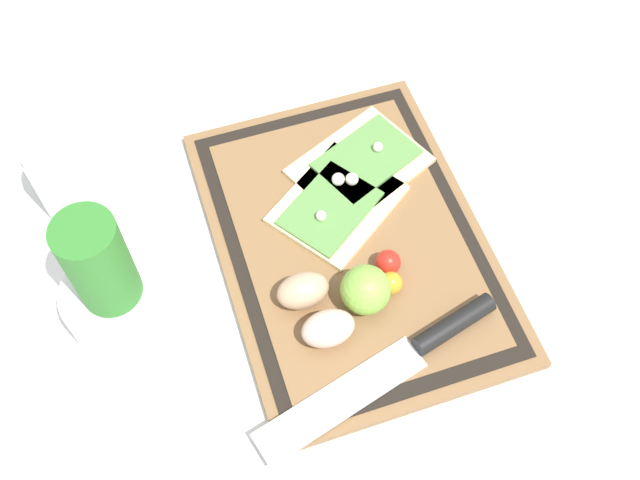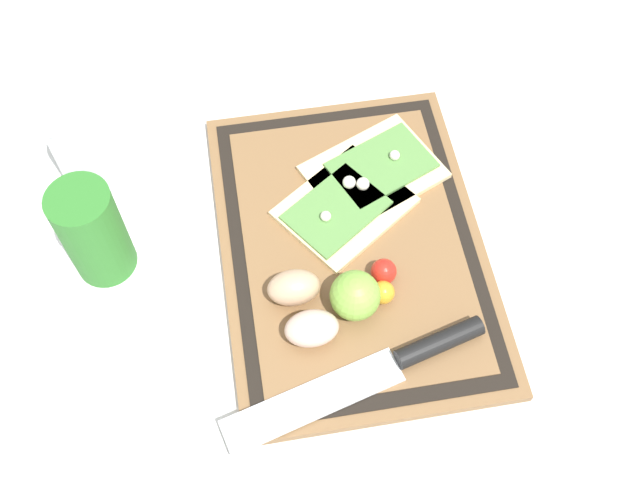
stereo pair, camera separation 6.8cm
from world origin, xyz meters
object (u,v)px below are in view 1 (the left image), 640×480
object	(u,v)px
lime	(366,290)
cherry_tomato_yellow	(391,283)
sauce_jar	(68,181)
knife	(418,348)
pizza_slice_far	(334,205)
egg_pink	(328,328)
egg_brown	(303,291)
cherry_tomato_red	(388,262)
pizza_slice_near	(361,164)
herb_pot	(113,292)

from	to	relation	value
lime	cherry_tomato_yellow	size ratio (longest dim) A/B	2.11
sauce_jar	knife	bearing A→B (deg)	-134.85
pizza_slice_far	lime	world-z (taller)	lime
knife	egg_pink	world-z (taller)	egg_pink
egg_brown	cherry_tomato_red	size ratio (longest dim) A/B	2.00
pizza_slice_far	cherry_tomato_red	size ratio (longest dim) A/B	6.23
pizza_slice_near	knife	world-z (taller)	pizza_slice_near
knife	egg_pink	bearing A→B (deg)	61.43
sauce_jar	lime	bearing A→B (deg)	-130.50
egg_brown	sauce_jar	distance (m)	0.31
pizza_slice_near	sauce_jar	size ratio (longest dim) A/B	1.65
sauce_jar	herb_pot	bearing A→B (deg)	-171.10
lime	cherry_tomato_red	size ratio (longest dim) A/B	1.90
knife	herb_pot	xyz separation A→B (m)	(0.14, 0.29, 0.04)
egg_brown	cherry_tomato_yellow	bearing A→B (deg)	-100.85
herb_pot	knife	bearing A→B (deg)	-116.41
herb_pot	pizza_slice_near	bearing A→B (deg)	-71.68
knife	herb_pot	world-z (taller)	herb_pot
egg_pink	cherry_tomato_red	distance (m)	0.11
cherry_tomato_red	herb_pot	world-z (taller)	herb_pot
pizza_slice_far	lime	size ratio (longest dim) A/B	3.28
pizza_slice_far	egg_brown	world-z (taller)	egg_brown
egg_pink	cherry_tomato_yellow	bearing A→B (deg)	-68.86
pizza_slice_far	cherry_tomato_yellow	size ratio (longest dim) A/B	6.92
egg_brown	sauce_jar	bearing A→B (deg)	45.28
herb_pot	lime	bearing A→B (deg)	-105.40
lime	cherry_tomato_red	bearing A→B (deg)	-51.72
pizza_slice_near	lime	world-z (taller)	lime
knife	herb_pot	size ratio (longest dim) A/B	1.55
pizza_slice_far	sauce_jar	size ratio (longest dim) A/B	1.62
egg_pink	sauce_jar	world-z (taller)	sauce_jar
lime	sauce_jar	size ratio (longest dim) A/B	0.50
egg_pink	sauce_jar	bearing A→B (deg)	40.73
cherry_tomato_red	sauce_jar	bearing A→B (deg)	56.73
pizza_slice_near	herb_pot	distance (m)	0.34
pizza_slice_near	pizza_slice_far	size ratio (longest dim) A/B	1.02
pizza_slice_near	egg_brown	world-z (taller)	egg_brown
cherry_tomato_red	herb_pot	size ratio (longest dim) A/B	0.16
egg_brown	lime	xyz separation A→B (m)	(-0.02, -0.06, 0.01)
egg_brown	sauce_jar	size ratio (longest dim) A/B	0.52
egg_pink	cherry_tomato_red	world-z (taller)	egg_pink
cherry_tomato_red	knife	bearing A→B (deg)	177.27
pizza_slice_far	cherry_tomato_yellow	world-z (taller)	cherry_tomato_yellow
pizza_slice_near	lime	distance (m)	0.19
cherry_tomato_yellow	herb_pot	bearing A→B (deg)	77.38
lime	egg_pink	bearing A→B (deg)	117.47
sauce_jar	cherry_tomato_yellow	bearing A→B (deg)	-126.75
cherry_tomato_red	sauce_jar	size ratio (longest dim) A/B	0.26
herb_pot	cherry_tomato_yellow	bearing A→B (deg)	-102.62
pizza_slice_near	pizza_slice_far	distance (m)	0.07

